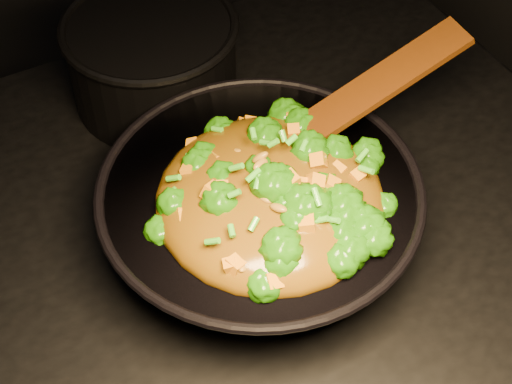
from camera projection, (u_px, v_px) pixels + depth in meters
wok at (260, 218)px, 0.98m from camera, size 0.41×0.41×0.11m
stir_fry at (270, 177)px, 0.89m from camera, size 0.33×0.33×0.09m
spatula at (348, 105)px, 0.96m from camera, size 0.31×0.07×0.13m
back_pot at (153, 61)px, 1.15m from camera, size 0.25×0.25×0.14m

